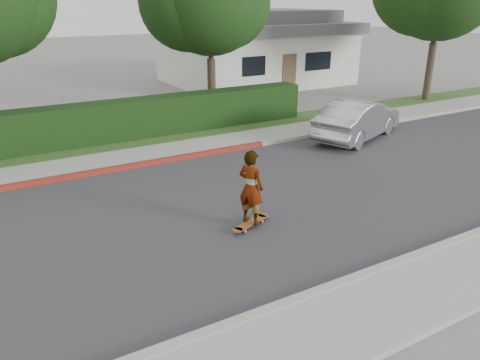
{
  "coord_description": "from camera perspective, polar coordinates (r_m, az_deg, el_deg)",
  "views": [
    {
      "loc": [
        -7.68,
        -9.48,
        4.97
      ],
      "look_at": [
        -2.62,
        -0.67,
        1.0
      ],
      "focal_mm": 35.0,
      "sensor_mm": 36.0,
      "label": 1
    }
  ],
  "objects": [
    {
      "name": "ground",
      "position": [
        13.17,
        8.47,
        -1.07
      ],
      "size": [
        120.0,
        120.0,
        0.0
      ],
      "primitive_type": "plane",
      "color": "slate",
      "rests_on": "ground"
    },
    {
      "name": "road",
      "position": [
        13.17,
        8.47,
        -1.05
      ],
      "size": [
        60.0,
        8.0,
        0.01
      ],
      "primitive_type": "cube",
      "color": "#2D2D30",
      "rests_on": "ground"
    },
    {
      "name": "curb_near",
      "position": [
        10.58,
        22.35,
        -7.98
      ],
      "size": [
        60.0,
        0.2,
        0.15
      ],
      "primitive_type": "cube",
      "color": "#9E9E99",
      "rests_on": "ground"
    },
    {
      "name": "sidewalk_near",
      "position": [
        10.16,
        26.3,
        -10.02
      ],
      "size": [
        60.0,
        1.6,
        0.12
      ],
      "primitive_type": "cube",
      "color": "gray",
      "rests_on": "ground"
    },
    {
      "name": "curb_far",
      "position": [
        16.35,
        -0.36,
        3.92
      ],
      "size": [
        60.0,
        0.2,
        0.15
      ],
      "primitive_type": "cube",
      "color": "#9E9E99",
      "rests_on": "ground"
    },
    {
      "name": "curb_red_section",
      "position": [
        14.68,
        -17.6,
        0.83
      ],
      "size": [
        12.0,
        0.21,
        0.15
      ],
      "primitive_type": "cube",
      "color": "maroon",
      "rests_on": "ground"
    },
    {
      "name": "sidewalk_far",
      "position": [
        17.11,
        -1.85,
        4.65
      ],
      "size": [
        60.0,
        1.6,
        0.12
      ],
      "primitive_type": "cube",
      "color": "gray",
      "rests_on": "ground"
    },
    {
      "name": "planting_strip",
      "position": [
        18.48,
        -4.21,
        5.84
      ],
      "size": [
        60.0,
        1.6,
        0.1
      ],
      "primitive_type": "cube",
      "color": "#2D4C1E",
      "rests_on": "ground"
    },
    {
      "name": "hedge",
      "position": [
        17.83,
        -13.89,
        7.02
      ],
      "size": [
        15.0,
        1.0,
        1.5
      ],
      "primitive_type": "cube",
      "color": "black",
      "rests_on": "ground"
    },
    {
      "name": "house",
      "position": [
        30.05,
        1.79,
        15.84
      ],
      "size": [
        10.6,
        8.6,
        4.3
      ],
      "color": "beige",
      "rests_on": "ground"
    },
    {
      "name": "skateboard",
      "position": [
        10.88,
        1.32,
        -5.22
      ],
      "size": [
        1.22,
        0.67,
        0.11
      ],
      "rotation": [
        0.0,
        0.0,
        0.37
      ],
      "color": "#CA7337",
      "rests_on": "ground"
    },
    {
      "name": "skateboarder",
      "position": [
        10.51,
        1.36,
        -0.89
      ],
      "size": [
        0.64,
        0.75,
        1.74
      ],
      "primitive_type": "imported",
      "rotation": [
        0.0,
        0.0,
        2.0
      ],
      "color": "white",
      "rests_on": "skateboard"
    },
    {
      "name": "car_silver",
      "position": [
        18.15,
        14.18,
        7.18
      ],
      "size": [
        4.69,
        3.06,
        1.46
      ],
      "primitive_type": "imported",
      "rotation": [
        0.0,
        0.0,
        1.94
      ],
      "color": "#BBBDC2",
      "rests_on": "ground"
    }
  ]
}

